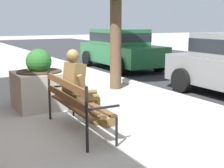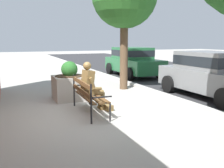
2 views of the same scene
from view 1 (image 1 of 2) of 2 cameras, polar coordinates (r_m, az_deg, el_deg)
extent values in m
plane|color=#9E9B93|center=(5.39, -4.95, -8.49)|extent=(80.00, 80.00, 0.00)
cube|color=#B2AFA8|center=(7.03, 17.08, -3.78)|extent=(60.00, 0.20, 0.12)
cube|color=brown|center=(5.22, -7.51, -4.03)|extent=(1.70, 0.16, 0.04)
cube|color=brown|center=(5.29, -5.68, -3.81)|extent=(1.70, 0.16, 0.04)
cube|color=brown|center=(5.35, -3.89, -3.59)|extent=(1.70, 0.16, 0.04)
cube|color=brown|center=(5.15, -8.49, -2.32)|extent=(1.70, 0.08, 0.11)
cube|color=brown|center=(5.11, -8.56, 0.08)|extent=(1.70, 0.08, 0.11)
cylinder|color=black|center=(6.21, -7.03, -3.74)|extent=(0.04, 0.04, 0.45)
cylinder|color=black|center=(6.00, -11.28, -1.93)|extent=(0.04, 0.04, 0.95)
cube|color=black|center=(6.05, -8.88, -0.33)|extent=(0.05, 0.48, 0.03)
cylinder|color=black|center=(4.67, 0.84, -8.65)|extent=(0.04, 0.04, 0.45)
cylinder|color=black|center=(4.40, -4.56, -6.53)|extent=(0.04, 0.04, 0.95)
cube|color=black|center=(4.47, -1.40, -4.28)|extent=(0.05, 0.48, 0.03)
cube|color=brown|center=(5.46, -5.96, -2.15)|extent=(0.38, 0.37, 0.16)
cube|color=brown|center=(5.34, -6.94, 1.04)|extent=(0.40, 0.34, 0.55)
sphere|color=brown|center=(5.28, -7.12, 5.09)|extent=(0.22, 0.22, 0.22)
cylinder|color=brown|center=(5.55, -7.93, 0.86)|extent=(0.12, 0.19, 0.29)
cylinder|color=brown|center=(5.66, -6.72, -0.66)|extent=(0.12, 0.27, 0.10)
cylinder|color=brown|center=(5.18, -5.46, 0.19)|extent=(0.12, 0.19, 0.29)
cylinder|color=brown|center=(5.28, -4.10, -1.46)|extent=(0.12, 0.27, 0.10)
cylinder|color=brown|center=(5.61, -5.24, -2.19)|extent=(0.18, 0.38, 0.14)
cylinder|color=brown|center=(5.78, -3.69, -4.55)|extent=(0.11, 0.11, 0.50)
cube|color=brown|center=(5.87, -3.18, -6.47)|extent=(0.14, 0.25, 0.07)
cylinder|color=brown|center=(5.47, -4.21, -2.53)|extent=(0.18, 0.38, 0.14)
cylinder|color=brown|center=(5.63, -2.65, -4.94)|extent=(0.11, 0.11, 0.50)
cube|color=brown|center=(5.73, -2.14, -6.90)|extent=(0.14, 0.25, 0.07)
cube|color=brown|center=(5.64, -1.03, -6.71)|extent=(0.30, 0.22, 0.16)
cube|color=#A8A399|center=(6.90, -12.92, -1.06)|extent=(1.04, 1.04, 0.77)
cylinder|color=#38281C|center=(6.83, -13.06, 2.24)|extent=(0.94, 0.94, 0.03)
sphere|color=#235B23|center=(6.80, -13.14, 4.00)|extent=(0.53, 0.53, 0.53)
cylinder|color=brown|center=(8.61, 0.68, 8.24)|extent=(0.31, 0.31, 2.76)
cube|color=#236638|center=(12.45, 1.66, 5.56)|extent=(4.11, 1.72, 0.70)
cube|color=#236638|center=(12.54, 1.32, 8.58)|extent=(2.14, 1.58, 0.60)
cube|color=black|center=(12.54, 1.32, 8.58)|extent=(2.15, 1.59, 0.33)
cylinder|color=black|center=(11.87, 8.51, 3.77)|extent=(0.64, 0.22, 0.64)
cylinder|color=black|center=(10.92, 1.42, 3.26)|extent=(0.64, 0.22, 0.64)
cylinder|color=black|center=(14.06, 1.84, 5.00)|extent=(0.64, 0.22, 0.64)
cylinder|color=black|center=(13.26, -4.48, 4.61)|extent=(0.64, 0.22, 0.64)
cylinder|color=black|center=(8.42, 12.58, 0.66)|extent=(0.64, 0.22, 0.64)
camera|label=2|loc=(1.59, 150.40, -4.99)|focal=40.28mm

